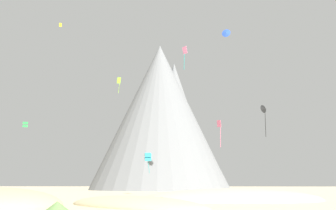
{
  "coord_description": "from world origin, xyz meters",
  "views": [
    {
      "loc": [
        6.56,
        -37.35,
        2.7
      ],
      "look_at": [
        2.24,
        49.24,
        18.16
      ],
      "focal_mm": 45.92,
      "sensor_mm": 36.0,
      "label": 1
    }
  ],
  "objects_px": {
    "bush_low_patch": "(162,200)",
    "kite_yellow_high": "(60,25)",
    "rock_massif": "(165,121)",
    "kite_cyan_low": "(148,157)",
    "kite_pink_mid": "(185,53)",
    "kite_rainbow_low": "(219,127)",
    "kite_blue_high": "(226,33)",
    "kite_black_mid": "(264,110)",
    "bush_near_left": "(57,207)",
    "kite_green_low": "(25,124)",
    "kite_lime_mid": "(119,82)",
    "bush_scatter_east": "(289,198)"
  },
  "relations": [
    {
      "from": "kite_rainbow_low",
      "to": "kite_black_mid",
      "type": "height_order",
      "value": "kite_black_mid"
    },
    {
      "from": "kite_green_low",
      "to": "kite_rainbow_low",
      "type": "bearing_deg",
      "value": -178.04
    },
    {
      "from": "kite_blue_high",
      "to": "bush_near_left",
      "type": "bearing_deg",
      "value": -91.6
    },
    {
      "from": "kite_yellow_high",
      "to": "kite_pink_mid",
      "type": "distance_m",
      "value": 36.95
    },
    {
      "from": "kite_cyan_low",
      "to": "kite_rainbow_low",
      "type": "xyz_separation_m",
      "value": [
        13.9,
        -17.2,
        4.04
      ]
    },
    {
      "from": "kite_rainbow_low",
      "to": "kite_blue_high",
      "type": "height_order",
      "value": "kite_blue_high"
    },
    {
      "from": "kite_lime_mid",
      "to": "bush_scatter_east",
      "type": "bearing_deg",
      "value": 153.98
    },
    {
      "from": "bush_low_patch",
      "to": "kite_cyan_low",
      "type": "relative_size",
      "value": 0.64
    },
    {
      "from": "bush_near_left",
      "to": "kite_lime_mid",
      "type": "bearing_deg",
      "value": 94.44
    },
    {
      "from": "kite_cyan_low",
      "to": "kite_rainbow_low",
      "type": "relative_size",
      "value": 0.92
    },
    {
      "from": "kite_pink_mid",
      "to": "kite_green_low",
      "type": "relative_size",
      "value": 4.36
    },
    {
      "from": "kite_cyan_low",
      "to": "kite_rainbow_low",
      "type": "distance_m",
      "value": 22.48
    },
    {
      "from": "bush_scatter_east",
      "to": "kite_blue_high",
      "type": "height_order",
      "value": "kite_blue_high"
    },
    {
      "from": "rock_massif",
      "to": "kite_green_low",
      "type": "distance_m",
      "value": 86.18
    },
    {
      "from": "bush_scatter_east",
      "to": "kite_rainbow_low",
      "type": "bearing_deg",
      "value": 121.68
    },
    {
      "from": "kite_black_mid",
      "to": "rock_massif",
      "type": "bearing_deg",
      "value": 64.43
    },
    {
      "from": "bush_scatter_east",
      "to": "kite_green_low",
      "type": "relative_size",
      "value": 1.13
    },
    {
      "from": "kite_black_mid",
      "to": "kite_rainbow_low",
      "type": "bearing_deg",
      "value": 106.63
    },
    {
      "from": "kite_yellow_high",
      "to": "kite_lime_mid",
      "type": "height_order",
      "value": "kite_yellow_high"
    },
    {
      "from": "kite_cyan_low",
      "to": "kite_blue_high",
      "type": "bearing_deg",
      "value": -179.24
    },
    {
      "from": "kite_yellow_high",
      "to": "kite_rainbow_low",
      "type": "height_order",
      "value": "kite_yellow_high"
    },
    {
      "from": "bush_near_left",
      "to": "kite_green_low",
      "type": "xyz_separation_m",
      "value": [
        -12.31,
        23.12,
        10.32
      ]
    },
    {
      "from": "kite_pink_mid",
      "to": "kite_green_low",
      "type": "height_order",
      "value": "kite_pink_mid"
    },
    {
      "from": "kite_yellow_high",
      "to": "kite_green_low",
      "type": "relative_size",
      "value": 0.91
    },
    {
      "from": "bush_scatter_east",
      "to": "kite_yellow_high",
      "type": "distance_m",
      "value": 65.21
    },
    {
      "from": "rock_massif",
      "to": "kite_cyan_low",
      "type": "relative_size",
      "value": 15.14
    },
    {
      "from": "kite_black_mid",
      "to": "kite_green_low",
      "type": "distance_m",
      "value": 36.9
    },
    {
      "from": "rock_massif",
      "to": "kite_black_mid",
      "type": "bearing_deg",
      "value": -75.07
    },
    {
      "from": "bush_near_left",
      "to": "kite_yellow_high",
      "type": "relative_size",
      "value": 3.04
    },
    {
      "from": "kite_pink_mid",
      "to": "kite_blue_high",
      "type": "relative_size",
      "value": 2.01
    },
    {
      "from": "kite_rainbow_low",
      "to": "kite_yellow_high",
      "type": "bearing_deg",
      "value": 59.77
    },
    {
      "from": "kite_blue_high",
      "to": "rock_massif",
      "type": "bearing_deg",
      "value": 126.33
    },
    {
      "from": "rock_massif",
      "to": "kite_lime_mid",
      "type": "distance_m",
      "value": 51.05
    },
    {
      "from": "bush_scatter_east",
      "to": "kite_lime_mid",
      "type": "distance_m",
      "value": 51.11
    },
    {
      "from": "kite_pink_mid",
      "to": "kite_green_low",
      "type": "xyz_separation_m",
      "value": [
        -23.09,
        -11.98,
        -14.17
      ]
    },
    {
      "from": "kite_yellow_high",
      "to": "kite_blue_high",
      "type": "relative_size",
      "value": 0.42
    },
    {
      "from": "bush_low_patch",
      "to": "kite_yellow_high",
      "type": "relative_size",
      "value": 3.1
    },
    {
      "from": "kite_cyan_low",
      "to": "kite_pink_mid",
      "type": "relative_size",
      "value": 1.01
    },
    {
      "from": "kite_blue_high",
      "to": "kite_yellow_high",
      "type": "bearing_deg",
      "value": -158.49
    },
    {
      "from": "bush_near_left",
      "to": "kite_black_mid",
      "type": "distance_m",
      "value": 41.52
    },
    {
      "from": "kite_pink_mid",
      "to": "kite_green_low",
      "type": "bearing_deg",
      "value": 112.49
    },
    {
      "from": "rock_massif",
      "to": "kite_rainbow_low",
      "type": "height_order",
      "value": "rock_massif"
    },
    {
      "from": "bush_low_patch",
      "to": "kite_cyan_low",
      "type": "height_order",
      "value": "kite_cyan_low"
    },
    {
      "from": "rock_massif",
      "to": "kite_rainbow_low",
      "type": "distance_m",
      "value": 73.19
    },
    {
      "from": "kite_pink_mid",
      "to": "kite_lime_mid",
      "type": "bearing_deg",
      "value": 30.26
    },
    {
      "from": "kite_black_mid",
      "to": "bush_near_left",
      "type": "bearing_deg",
      "value": -167.28
    },
    {
      "from": "kite_cyan_low",
      "to": "kite_green_low",
      "type": "xyz_separation_m",
      "value": [
        -15.03,
        -29.96,
        3.06
      ]
    },
    {
      "from": "kite_black_mid",
      "to": "kite_cyan_low",
      "type": "bearing_deg",
      "value": 93.33
    },
    {
      "from": "bush_near_left",
      "to": "kite_pink_mid",
      "type": "xyz_separation_m",
      "value": [
        10.77,
        35.11,
        24.49
      ]
    },
    {
      "from": "kite_rainbow_low",
      "to": "kite_blue_high",
      "type": "distance_m",
      "value": 32.53
    }
  ]
}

